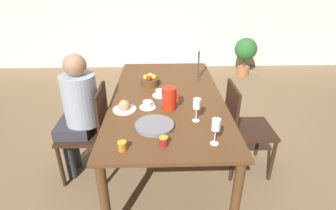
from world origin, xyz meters
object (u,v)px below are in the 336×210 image
Objects in this scene: teacup_near_person at (148,105)px; teacup_across at (160,93)px; person_seated at (78,107)px; serving_tray at (155,126)px; jam_jar_red at (164,141)px; wine_glass_water at (197,105)px; wine_glass_juice at (216,126)px; chair_person_side at (90,130)px; chair_opposite at (243,126)px; bread_plate at (124,107)px; potted_plant at (246,51)px; red_pitcher at (169,98)px; jam_jar_amber at (122,146)px; fruit_bowl at (150,81)px; candlestick_tall at (198,66)px.

teacup_near_person and teacup_across have the same top height.
person_seated is 8.18× the size of teacup_near_person.
jam_jar_red is at bearing -74.67° from serving_tray.
wine_glass_juice is (0.09, -0.32, -0.00)m from wine_glass_water.
chair_person_side and chair_opposite have the same top height.
teacup_across is 0.42m from bread_plate.
chair_person_side is 0.74m from serving_tray.
potted_plant is at bearing 66.14° from wine_glass_water.
red_pitcher is 0.65× the size of serving_tray.
jam_jar_amber is 1.14m from fruit_bowl.
person_seated is 6.42× the size of fruit_bowl.
teacup_near_person is at bearing 12.71° from bread_plate.
jam_jar_amber is at bearing -144.20° from person_seated.
wine_glass_juice is 2.91× the size of jam_jar_red.
jam_jar_red is 0.18× the size of candlestick_tall.
chair_person_side is 1.30m from candlestick_tall.
teacup_near_person is (-0.89, -0.05, 0.26)m from chair_opposite.
potted_plant is (1.34, 3.02, -0.41)m from wine_glass_water.
wine_glass_juice reaches higher than jam_jar_red.
chair_opposite reaches higher than teacup_near_person.
serving_tray is (0.60, -0.36, 0.25)m from chair_person_side.
potted_plant is at bearing 60.23° from candlestick_tall.
serving_tray is (-0.33, -0.09, -0.13)m from wine_glass_water.
fruit_bowl is (0.20, 0.56, 0.02)m from bread_plate.
wine_glass_juice reaches higher than teacup_near_person.
person_seated is 0.79m from fruit_bowl.
wine_glass_juice reaches higher than fruit_bowl.
person_seated is at bearing -89.69° from chair_opposite.
chair_person_side reaches higher than bread_plate.
red_pitcher is 0.68m from jam_jar_amber.
person_seated is 3.28× the size of candlestick_tall.
serving_tray is 0.35m from jam_jar_amber.
potted_plant is at bearing -39.48° from chair_person_side.
wine_glass_water is 3.33m from potted_plant.
serving_tray is 4.49× the size of jam_jar_amber.
serving_tray is 1.12m from candlestick_tall.
serving_tray is at bearing -118.15° from potted_plant.
jam_jar_red is 1.09m from fruit_bowl.
chair_opposite is 2.99× the size of serving_tray.
jam_jar_amber is at bearing -126.27° from serving_tray.
teacup_across is 0.78× the size of fruit_bowl.
wine_glass_water reaches higher than jam_jar_amber.
candlestick_tall is at bearing 45.71° from teacup_across.
wine_glass_water is 0.27× the size of potted_plant.
chair_person_side is 4.43× the size of bread_plate.
chair_opposite is 0.78m from red_pitcher.
chair_opposite is at bearing -27.68° from fruit_bowl.
red_pitcher reaches higher than serving_tray.
wine_glass_water is 0.86m from fruit_bowl.
jam_jar_amber is at bearing -148.59° from chair_person_side.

